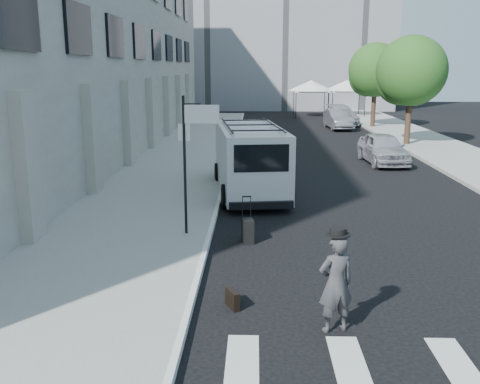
# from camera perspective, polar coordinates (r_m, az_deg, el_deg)

# --- Properties ---
(ground) EXTENTS (120.00, 120.00, 0.00)m
(ground) POSITION_cam_1_polar(r_m,az_deg,el_deg) (10.87, 5.99, -10.33)
(ground) COLOR black
(ground) RESTS_ON ground
(sidewalk_left) EXTENTS (4.50, 48.00, 0.15)m
(sidewalk_left) POSITION_cam_1_polar(r_m,az_deg,el_deg) (26.51, -5.76, 3.90)
(sidewalk_left) COLOR gray
(sidewalk_left) RESTS_ON ground
(sidewalk_right) EXTENTS (4.00, 56.00, 0.15)m
(sidewalk_right) POSITION_cam_1_polar(r_m,az_deg,el_deg) (31.80, 19.76, 4.73)
(sidewalk_right) COLOR gray
(sidewalk_right) RESTS_ON ground
(building_left) EXTENTS (10.00, 44.00, 12.00)m
(building_left) POSITION_cam_1_polar(r_m,az_deg,el_deg) (29.96, -19.94, 15.64)
(building_left) COLOR gray
(building_left) RESTS_ON ground
(sign_pole) EXTENTS (1.03, 0.07, 3.50)m
(sign_pole) POSITION_cam_1_polar(r_m,az_deg,el_deg) (13.34, -4.98, 5.93)
(sign_pole) COLOR black
(sign_pole) RESTS_ON sidewalk_left
(tree_near) EXTENTS (3.80, 3.83, 6.03)m
(tree_near) POSITION_cam_1_polar(r_m,az_deg,el_deg) (31.23, 17.56, 11.95)
(tree_near) COLOR black
(tree_near) RESTS_ON ground
(tree_far) EXTENTS (3.80, 3.83, 6.03)m
(tree_far) POSITION_cam_1_polar(r_m,az_deg,el_deg) (39.97, 14.05, 12.30)
(tree_far) COLOR black
(tree_far) RESTS_ON ground
(tent_left) EXTENTS (4.00, 4.00, 3.20)m
(tent_left) POSITION_cam_1_polar(r_m,az_deg,el_deg) (48.21, 7.60, 11.16)
(tent_left) COLOR black
(tent_left) RESTS_ON ground
(tent_right) EXTENTS (4.00, 4.00, 3.20)m
(tent_right) POSITION_cam_1_polar(r_m,az_deg,el_deg) (49.13, 11.32, 11.06)
(tent_right) COLOR black
(tent_right) RESTS_ON ground
(businessman) EXTENTS (0.71, 0.58, 1.69)m
(businessman) POSITION_cam_1_polar(r_m,az_deg,el_deg) (9.07, 10.19, -9.61)
(businessman) COLOR #353537
(businessman) RESTS_ON ground
(briefcase) EXTENTS (0.30, 0.45, 0.34)m
(briefcase) POSITION_cam_1_polar(r_m,az_deg,el_deg) (10.01, -0.81, -11.34)
(briefcase) COLOR black
(briefcase) RESTS_ON ground
(suitcase) EXTENTS (0.33, 0.46, 1.16)m
(suitcase) POSITION_cam_1_polar(r_m,az_deg,el_deg) (13.48, 0.83, -4.15)
(suitcase) COLOR black
(suitcase) RESTS_ON ground
(cargo_van) EXTENTS (2.80, 6.41, 2.33)m
(cargo_van) POSITION_cam_1_polar(r_m,az_deg,el_deg) (18.62, 1.00, 3.55)
(cargo_van) COLOR silver
(cargo_van) RESTS_ON ground
(parked_car_a) EXTENTS (1.90, 4.21, 1.40)m
(parked_car_a) POSITION_cam_1_polar(r_m,az_deg,el_deg) (25.37, 15.00, 4.53)
(parked_car_a) COLOR #A7A9B0
(parked_car_a) RESTS_ON ground
(parked_car_b) EXTENTS (1.74, 4.29, 1.38)m
(parked_car_b) POSITION_cam_1_polar(r_m,az_deg,el_deg) (39.04, 10.46, 7.63)
(parked_car_b) COLOR slate
(parked_car_b) RESTS_ON ground
(parked_car_c) EXTENTS (2.40, 5.11, 1.44)m
(parked_car_c) POSITION_cam_1_polar(r_m,az_deg,el_deg) (42.35, 10.69, 8.08)
(parked_car_c) COLOR #A9ADB1
(parked_car_c) RESTS_ON ground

